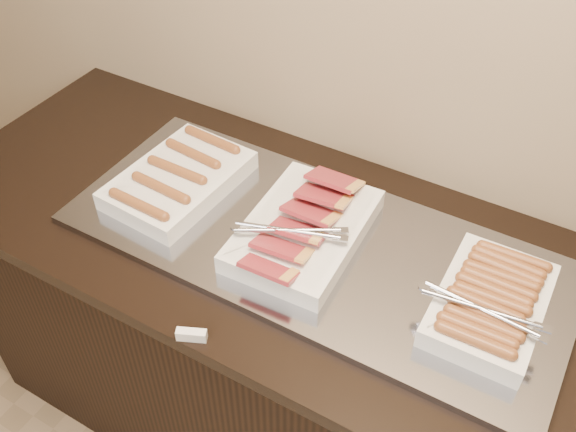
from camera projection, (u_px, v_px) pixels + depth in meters
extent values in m
cube|color=black|center=(310.00, 361.00, 1.85)|extent=(2.00, 0.70, 0.86)
cube|color=black|center=(314.00, 253.00, 1.54)|extent=(2.06, 0.76, 0.04)
cube|color=#91939F|center=(313.00, 244.00, 1.53)|extent=(1.20, 0.50, 0.02)
cube|color=white|center=(179.00, 180.00, 1.64)|extent=(0.26, 0.37, 0.05)
cylinder|color=brown|center=(139.00, 204.00, 1.53)|extent=(0.16, 0.03, 0.03)
cylinder|color=brown|center=(161.00, 188.00, 1.57)|extent=(0.16, 0.04, 0.03)
cylinder|color=brown|center=(177.00, 170.00, 1.62)|extent=(0.16, 0.03, 0.03)
cylinder|color=brown|center=(193.00, 154.00, 1.67)|extent=(0.16, 0.04, 0.03)
cylinder|color=brown|center=(212.00, 140.00, 1.72)|extent=(0.16, 0.04, 0.03)
cube|color=white|center=(304.00, 230.00, 1.51)|extent=(0.27, 0.39, 0.05)
cube|color=#A4353E|center=(272.00, 267.00, 1.39)|extent=(0.13, 0.09, 0.04)
cube|color=#A4353E|center=(282.00, 246.00, 1.43)|extent=(0.13, 0.10, 0.04)
cube|color=#A4353E|center=(300.00, 230.00, 1.47)|extent=(0.14, 0.10, 0.04)
cube|color=#A4353E|center=(311.00, 212.00, 1.51)|extent=(0.13, 0.09, 0.04)
cube|color=#A4353E|center=(324.00, 196.00, 1.54)|extent=(0.14, 0.10, 0.04)
cube|color=#A4353E|center=(334.00, 180.00, 1.58)|extent=(0.13, 0.09, 0.04)
cube|color=white|center=(490.00, 305.00, 1.35)|extent=(0.22, 0.32, 0.05)
cylinder|color=brown|center=(475.00, 340.00, 1.24)|extent=(0.14, 0.03, 0.03)
cylinder|color=brown|center=(477.00, 331.00, 1.26)|extent=(0.14, 0.03, 0.03)
cylinder|color=brown|center=(483.00, 324.00, 1.27)|extent=(0.14, 0.03, 0.03)
cylinder|color=brown|center=(487.00, 315.00, 1.29)|extent=(0.14, 0.03, 0.03)
cylinder|color=brown|center=(485.00, 305.00, 1.31)|extent=(0.14, 0.03, 0.03)
cylinder|color=brown|center=(492.00, 299.00, 1.32)|extent=(0.14, 0.03, 0.03)
cylinder|color=brown|center=(494.00, 291.00, 1.33)|extent=(0.14, 0.03, 0.03)
cylinder|color=brown|center=(499.00, 284.00, 1.35)|extent=(0.14, 0.03, 0.03)
cylinder|color=brown|center=(501.00, 276.00, 1.36)|extent=(0.14, 0.03, 0.03)
cylinder|color=brown|center=(505.00, 269.00, 1.38)|extent=(0.14, 0.03, 0.03)
cylinder|color=brown|center=(508.00, 262.00, 1.39)|extent=(0.14, 0.03, 0.03)
cylinder|color=brown|center=(514.00, 256.00, 1.40)|extent=(0.14, 0.03, 0.03)
cube|color=white|center=(192.00, 335.00, 1.33)|extent=(0.07, 0.04, 0.03)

